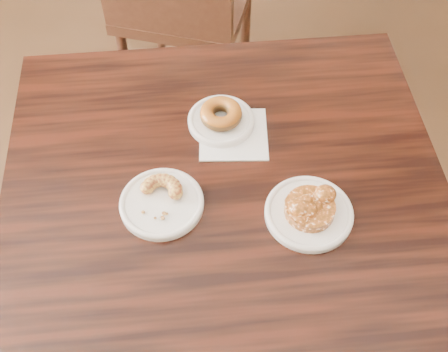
% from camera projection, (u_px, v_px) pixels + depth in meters
% --- Properties ---
extents(room_walls, '(5.02, 5.02, 2.80)m').
position_uv_depth(room_walls, '(55.00, 9.00, 0.42)').
color(room_walls, tan).
rests_on(room_walls, floor).
extents(cafe_table, '(1.13, 1.13, 0.75)m').
position_uv_depth(cafe_table, '(226.00, 278.00, 1.41)').
color(cafe_table, black).
rests_on(cafe_table, floor).
extents(chair_far, '(0.47, 0.47, 0.90)m').
position_uv_depth(chair_far, '(185.00, 1.00, 1.95)').
color(chair_far, black).
rests_on(chair_far, floor).
extents(napkin, '(0.17, 0.17, 0.00)m').
position_uv_depth(napkin, '(233.00, 134.00, 1.20)').
color(napkin, white).
rests_on(napkin, cafe_table).
extents(plate_donut, '(0.14, 0.14, 0.01)m').
position_uv_depth(plate_donut, '(221.00, 121.00, 1.21)').
color(plate_donut, white).
rests_on(plate_donut, napkin).
extents(plate_cruller, '(0.16, 0.16, 0.01)m').
position_uv_depth(plate_cruller, '(162.00, 204.00, 1.09)').
color(plate_cruller, white).
rests_on(plate_cruller, cafe_table).
extents(plate_fritter, '(0.17, 0.17, 0.01)m').
position_uv_depth(plate_fritter, '(309.00, 213.00, 1.07)').
color(plate_fritter, white).
rests_on(plate_fritter, cafe_table).
extents(glazed_donut, '(0.09, 0.09, 0.03)m').
position_uv_depth(glazed_donut, '(221.00, 114.00, 1.19)').
color(glazed_donut, brown).
rests_on(glazed_donut, plate_donut).
extents(apple_fritter, '(0.13, 0.13, 0.03)m').
position_uv_depth(apple_fritter, '(310.00, 207.00, 1.06)').
color(apple_fritter, '#472407').
rests_on(apple_fritter, plate_fritter).
extents(cruller_fragment, '(0.10, 0.10, 0.03)m').
position_uv_depth(cruller_fragment, '(161.00, 198.00, 1.07)').
color(cruller_fragment, maroon).
rests_on(cruller_fragment, plate_cruller).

